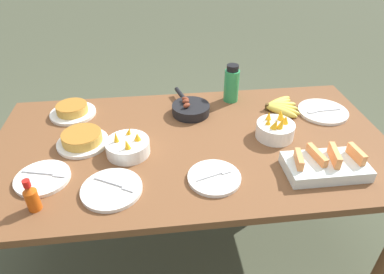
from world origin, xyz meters
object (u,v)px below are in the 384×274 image
frittata_plate_center (72,111)px  fruit_bowl_citrus (128,147)px  fruit_bowl_mango (275,129)px  water_bottle (232,84)px  melon_tray (326,165)px  frittata_plate_side (82,139)px  empty_plate_far_left (43,178)px  empty_plate_near_front (112,189)px  empty_plate_far_right (214,178)px  hot_sauce_bottle (31,197)px  empty_plate_mid_edge (323,112)px  skillet (190,109)px  banana_bunch (280,107)px

frittata_plate_center → fruit_bowl_citrus: size_ratio=1.21×
fruit_bowl_mango → water_bottle: 0.41m
melon_tray → frittata_plate_side: melon_tray is taller
melon_tray → fruit_bowl_citrus: fruit_bowl_citrus is taller
melon_tray → empty_plate_far_left: (-1.15, 0.08, -0.02)m
empty_plate_near_front → fruit_bowl_mango: bearing=20.7°
empty_plate_far_right → hot_sauce_bottle: (-0.68, -0.08, 0.05)m
empty_plate_near_front → hot_sauce_bottle: 0.28m
frittata_plate_side → hot_sauce_bottle: bearing=-106.7°
melon_tray → water_bottle: water_bottle is taller
hot_sauce_bottle → water_bottle: bearing=39.3°
fruit_bowl_mango → hot_sauce_bottle: (-1.01, -0.34, 0.02)m
empty_plate_mid_edge → frittata_plate_center: bearing=174.0°
water_bottle → hot_sauce_bottle: (-0.88, -0.72, -0.04)m
empty_plate_mid_edge → hot_sauce_bottle: hot_sauce_bottle is taller
fruit_bowl_mango → frittata_plate_center: bearing=161.9°
empty_plate_near_front → empty_plate_mid_edge: size_ratio=0.92×
skillet → water_bottle: (0.24, 0.12, 0.07)m
empty_plate_near_front → fruit_bowl_mango: 0.79m
empty_plate_far_right → water_bottle: bearing=72.4°
banana_bunch → fruit_bowl_citrus: fruit_bowl_citrus is taller
empty_plate_mid_edge → fruit_bowl_mango: bearing=-150.4°
empty_plate_near_front → empty_plate_far_right: size_ratio=1.10×
empty_plate_near_front → empty_plate_far_right: (0.41, 0.02, 0.00)m
frittata_plate_side → water_bottle: (0.76, 0.33, 0.07)m
melon_tray → hot_sauce_bottle: hot_sauce_bottle is taller
banana_bunch → empty_plate_near_front: size_ratio=1.00×
empty_plate_far_right → fruit_bowl_mango: (0.34, 0.26, 0.04)m
banana_bunch → frittata_plate_side: bearing=-169.2°
banana_bunch → water_bottle: 0.29m
hot_sauce_bottle → fruit_bowl_citrus: bearing=42.1°
frittata_plate_side → empty_plate_near_front: size_ratio=0.99×
banana_bunch → empty_plate_mid_edge: size_ratio=0.92×
frittata_plate_center → frittata_plate_side: 0.29m
melon_tray → hot_sauce_bottle: bearing=-176.2°
melon_tray → frittata_plate_center: (-1.11, 0.59, -0.01)m
banana_bunch → hot_sauce_bottle: bearing=-152.6°
frittata_plate_center → fruit_bowl_mango: bearing=-18.1°
banana_bunch → fruit_bowl_mango: bearing=-114.2°
frittata_plate_side → empty_plate_near_front: 0.36m
empty_plate_near_front → fruit_bowl_citrus: bearing=76.5°
empty_plate_far_right → fruit_bowl_citrus: (-0.35, 0.22, 0.03)m
banana_bunch → fruit_bowl_citrus: 0.84m
melon_tray → fruit_bowl_mango: fruit_bowl_mango is taller
fruit_bowl_citrus → hot_sauce_bottle: (-0.33, -0.30, 0.02)m
melon_tray → hot_sauce_bottle: 1.14m
empty_plate_mid_edge → skillet: bearing=173.4°
banana_bunch → empty_plate_mid_edge: bearing=-14.7°
banana_bunch → fruit_bowl_citrus: (-0.79, -0.28, 0.02)m
melon_tray → fruit_bowl_mango: 0.30m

